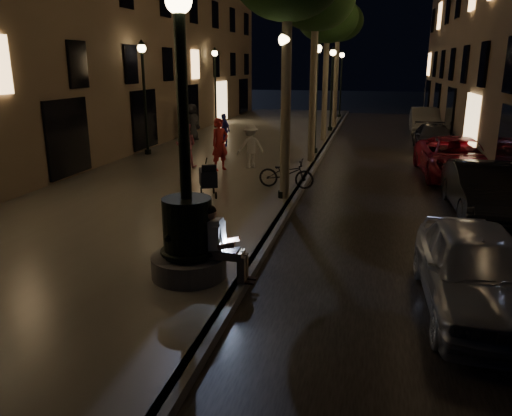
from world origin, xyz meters
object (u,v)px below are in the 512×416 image
(car_rear, at_px, (434,138))
(pedestrian_white, at_px, (250,146))
(tree_third, at_px, (328,19))
(car_fifth, at_px, (424,120))
(car_front, at_px, (476,270))
(lamp_left_b, at_px, (144,83))
(bicycle, at_px, (286,173))
(lamp_curb_b, at_px, (316,83))
(fountain_lamppost, at_px, (187,224))
(lamp_curb_a, at_px, (284,93))
(lamp_left_c, at_px, (215,77))
(lamp_curb_c, at_px, (332,78))
(lamp_curb_d, at_px, (341,75))
(car_third, at_px, (456,158))
(stroller, at_px, (208,178))
(car_second, at_px, (480,189))
(pedestrian_blue, at_px, (224,130))
(pedestrian_red, at_px, (220,144))
(pedestrian_dark, at_px, (192,122))
(seated_man_laptop, at_px, (220,241))
(tree_far, at_px, (338,22))
(tree_second, at_px, (316,0))
(pedestrian_pink, at_px, (186,145))

(car_rear, distance_m, pedestrian_white, 10.06)
(tree_third, distance_m, car_fifth, 9.60)
(car_front, xyz_separation_m, car_rear, (1.06, 16.85, -0.11))
(lamp_left_b, xyz_separation_m, bicycle, (6.99, -4.77, -2.57))
(tree_third, bearing_deg, lamp_curb_b, -90.00)
(fountain_lamppost, relative_size, car_fifth, 1.14)
(lamp_curb_a, bearing_deg, lamp_left_c, 113.93)
(lamp_curb_c, xyz_separation_m, lamp_curb_d, (0.00, 8.00, 0.00))
(car_third, bearing_deg, lamp_left_b, 172.23)
(stroller, xyz_separation_m, car_third, (7.68, 5.40, -0.05))
(tree_third, distance_m, lamp_left_c, 8.65)
(lamp_left_b, height_order, car_front, lamp_left_b)
(lamp_left_b, relative_size, car_second, 1.15)
(pedestrian_blue, bearing_deg, pedestrian_red, -35.10)
(lamp_left_c, xyz_separation_m, car_second, (12.60, -15.62, -2.55))
(car_front, height_order, pedestrian_dark, pedestrian_dark)
(lamp_curb_c, distance_m, car_third, 12.55)
(seated_man_laptop, height_order, lamp_curb_c, lamp_curb_c)
(tree_third, relative_size, pedestrian_white, 4.35)
(tree_far, distance_m, bicycle, 17.74)
(stroller, distance_m, car_third, 9.39)
(seated_man_laptop, height_order, lamp_curb_a, lamp_curb_a)
(pedestrian_dark, bearing_deg, pedestrian_white, -119.71)
(seated_man_laptop, bearing_deg, car_rear, 72.24)
(fountain_lamppost, distance_m, car_fifth, 24.54)
(lamp_left_b, xyz_separation_m, car_rear, (12.46, 5.00, -2.62))
(lamp_curb_c, relative_size, pedestrian_red, 2.49)
(lamp_left_c, distance_m, pedestrian_white, 13.10)
(lamp_curb_d, bearing_deg, car_rear, -67.60)
(car_second, distance_m, pedestrian_red, 9.01)
(seated_man_laptop, relative_size, bicycle, 0.79)
(seated_man_laptop, height_order, car_rear, seated_man_laptop)
(tree_third, bearing_deg, car_front, -76.45)
(lamp_curb_d, height_order, lamp_left_c, same)
(lamp_curb_c, bearing_deg, seated_man_laptop, -90.23)
(pedestrian_blue, bearing_deg, car_front, -19.54)
(stroller, relative_size, car_second, 0.28)
(car_fifth, bearing_deg, tree_second, -113.55)
(tree_second, xyz_separation_m, car_rear, (5.26, 5.00, -5.72))
(car_second, bearing_deg, fountain_lamppost, -136.25)
(pedestrian_dark, bearing_deg, lamp_curb_d, -2.18)
(lamp_curb_d, height_order, pedestrian_pink, lamp_curb_d)
(car_third, xyz_separation_m, car_fifth, (0.00, 12.74, 0.03))
(lamp_curb_d, bearing_deg, car_front, -81.80)
(tree_third, bearing_deg, tree_far, 89.24)
(car_second, bearing_deg, car_front, -102.99)
(lamp_curb_a, bearing_deg, pedestrian_pink, 140.22)
(lamp_curb_b, height_order, lamp_left_c, same)
(fountain_lamppost, height_order, car_rear, fountain_lamppost)
(lamp_curb_c, distance_m, bicycle, 14.99)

